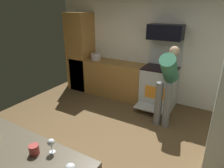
{
  "coord_description": "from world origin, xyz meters",
  "views": [
    {
      "loc": [
        1.55,
        -2.25,
        2.2
      ],
      "look_at": [
        0.08,
        0.3,
        1.05
      ],
      "focal_mm": 31.19,
      "sensor_mm": 36.0,
      "label": 1
    }
  ],
  "objects_px": {
    "stock_pot": "(96,57)",
    "oven_range": "(159,85)",
    "microwave": "(166,32)",
    "mug_coffee": "(34,150)",
    "wine_glass_near": "(70,168)",
    "person_cook": "(167,80)",
    "wine_glass_mid": "(51,143)"
  },
  "relations": [
    {
      "from": "stock_pot",
      "to": "oven_range",
      "type": "bearing_deg",
      "value": -0.38
    },
    {
      "from": "microwave",
      "to": "mug_coffee",
      "type": "bearing_deg",
      "value": -94.04
    },
    {
      "from": "wine_glass_near",
      "to": "mug_coffee",
      "type": "bearing_deg",
      "value": 174.22
    },
    {
      "from": "microwave",
      "to": "wine_glass_near",
      "type": "relative_size",
      "value": 5.05
    },
    {
      "from": "wine_glass_near",
      "to": "oven_range",
      "type": "bearing_deg",
      "value": 94.47
    },
    {
      "from": "oven_range",
      "to": "wine_glass_near",
      "type": "height_order",
      "value": "oven_range"
    },
    {
      "from": "person_cook",
      "to": "mug_coffee",
      "type": "height_order",
      "value": "person_cook"
    },
    {
      "from": "wine_glass_near",
      "to": "stock_pot",
      "type": "bearing_deg",
      "value": 121.36
    },
    {
      "from": "oven_range",
      "to": "microwave",
      "type": "distance_m",
      "value": 1.21
    },
    {
      "from": "person_cook",
      "to": "wine_glass_mid",
      "type": "bearing_deg",
      "value": -99.55
    },
    {
      "from": "person_cook",
      "to": "stock_pot",
      "type": "height_order",
      "value": "person_cook"
    },
    {
      "from": "wine_glass_mid",
      "to": "stock_pot",
      "type": "height_order",
      "value": "stock_pot"
    },
    {
      "from": "mug_coffee",
      "to": "stock_pot",
      "type": "xyz_separation_m",
      "value": [
        -1.55,
        3.31,
        0.04
      ]
    },
    {
      "from": "mug_coffee",
      "to": "stock_pot",
      "type": "relative_size",
      "value": 0.35
    },
    {
      "from": "wine_glass_near",
      "to": "mug_coffee",
      "type": "xyz_separation_m",
      "value": [
        -0.5,
        0.05,
        -0.06
      ]
    },
    {
      "from": "oven_range",
      "to": "mug_coffee",
      "type": "relative_size",
      "value": 16.53
    },
    {
      "from": "stock_pot",
      "to": "mug_coffee",
      "type": "bearing_deg",
      "value": -64.95
    },
    {
      "from": "oven_range",
      "to": "stock_pot",
      "type": "height_order",
      "value": "oven_range"
    },
    {
      "from": "person_cook",
      "to": "mug_coffee",
      "type": "distance_m",
      "value": 2.71
    },
    {
      "from": "microwave",
      "to": "wine_glass_near",
      "type": "xyz_separation_m",
      "value": [
        0.26,
        -3.44,
        -0.71
      ]
    },
    {
      "from": "microwave",
      "to": "wine_glass_near",
      "type": "bearing_deg",
      "value": -85.65
    },
    {
      "from": "wine_glass_near",
      "to": "stock_pot",
      "type": "xyz_separation_m",
      "value": [
        -2.05,
        3.36,
        -0.03
      ]
    },
    {
      "from": "wine_glass_near",
      "to": "mug_coffee",
      "type": "height_order",
      "value": "wine_glass_near"
    },
    {
      "from": "microwave",
      "to": "mug_coffee",
      "type": "xyz_separation_m",
      "value": [
        -0.24,
        -3.39,
        -0.77
      ]
    },
    {
      "from": "microwave",
      "to": "wine_glass_near",
      "type": "height_order",
      "value": "microwave"
    },
    {
      "from": "microwave",
      "to": "stock_pot",
      "type": "bearing_deg",
      "value": -177.43
    },
    {
      "from": "oven_range",
      "to": "wine_glass_mid",
      "type": "height_order",
      "value": "oven_range"
    },
    {
      "from": "microwave",
      "to": "wine_glass_near",
      "type": "distance_m",
      "value": 3.52
    },
    {
      "from": "oven_range",
      "to": "stock_pot",
      "type": "relative_size",
      "value": 5.71
    },
    {
      "from": "person_cook",
      "to": "wine_glass_mid",
      "type": "relative_size",
      "value": 10.05
    },
    {
      "from": "wine_glass_mid",
      "to": "person_cook",
      "type": "bearing_deg",
      "value": 80.45
    },
    {
      "from": "microwave",
      "to": "stock_pot",
      "type": "height_order",
      "value": "microwave"
    }
  ]
}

